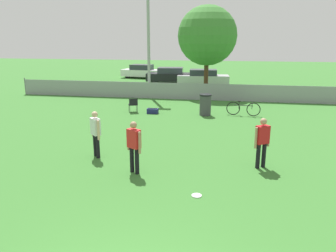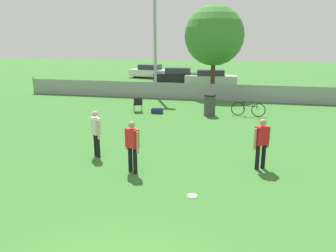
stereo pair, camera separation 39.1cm
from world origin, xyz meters
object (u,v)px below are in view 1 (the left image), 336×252
object	(u,v)px
light_pole	(148,26)
parked_car_silver	(203,77)
player_thrower_red	(134,144)
player_defender_red	(262,140)
player_receiver_white	(96,131)
folding_chair_sideline	(133,104)
bicycle_sideline	(243,109)
gear_bag_sideline	(153,111)
parked_car_white	(142,71)
trash_bin	(205,105)
tree_near_pole	(207,36)
parked_car_dark	(170,75)
frisbee_disc	(197,195)

from	to	relation	value
light_pole	parked_car_silver	bearing A→B (deg)	64.08
player_thrower_red	player_defender_red	bearing A→B (deg)	47.71
player_receiver_white	folding_chair_sideline	bearing A→B (deg)	141.33
bicycle_sideline	gear_bag_sideline	size ratio (longest dim) A/B	2.97
parked_car_white	parked_car_silver	world-z (taller)	parked_car_white
trash_bin	parked_car_white	world-z (taller)	parked_car_white
folding_chair_sideline	bicycle_sideline	bearing A→B (deg)	158.12
gear_bag_sideline	parked_car_white	size ratio (longest dim) A/B	0.14
light_pole	trash_bin	world-z (taller)	light_pole
tree_near_pole	player_receiver_white	xyz separation A→B (m)	(-2.70, -14.34, -3.26)
tree_near_pole	parked_car_silver	bearing A→B (deg)	96.85
parked_car_dark	player_defender_red	bearing A→B (deg)	-77.21
gear_bag_sideline	parked_car_white	world-z (taller)	parked_car_white
player_thrower_red	parked_car_white	world-z (taller)	player_thrower_red
light_pole	player_thrower_red	world-z (taller)	light_pole
folding_chair_sideline	parked_car_dark	world-z (taller)	parked_car_dark
trash_bin	bicycle_sideline	bearing A→B (deg)	7.77
tree_near_pole	player_thrower_red	xyz separation A→B (m)	(-1.04, -15.44, -3.26)
player_defender_red	player_receiver_white	size ratio (longest dim) A/B	1.00
folding_chair_sideline	trash_bin	bearing A→B (deg)	155.29
tree_near_pole	bicycle_sideline	world-z (taller)	tree_near_pole
tree_near_pole	parked_car_dark	world-z (taller)	tree_near_pole
player_thrower_red	frisbee_disc	bearing A→B (deg)	0.47
tree_near_pole	gear_bag_sideline	bearing A→B (deg)	-107.92
parked_car_white	bicycle_sideline	bearing A→B (deg)	-50.82
player_defender_red	folding_chair_sideline	world-z (taller)	player_defender_red
parked_car_white	parked_car_dark	distance (m)	5.05
player_defender_red	parked_car_white	distance (m)	25.52
light_pole	folding_chair_sideline	distance (m)	6.82
trash_bin	parked_car_white	bearing A→B (deg)	115.60
folding_chair_sideline	parked_car_dark	size ratio (longest dim) A/B	0.17
light_pole	player_defender_red	world-z (taller)	light_pole
player_receiver_white	parked_car_silver	size ratio (longest dim) A/B	0.35
player_thrower_red	trash_bin	xyz separation A→B (m)	(1.53, 8.23, -0.35)
player_defender_red	player_receiver_white	bearing A→B (deg)	146.08
parked_car_silver	trash_bin	bearing A→B (deg)	-89.72
player_receiver_white	bicycle_sideline	size ratio (longest dim) A/B	0.91
player_receiver_white	trash_bin	world-z (taller)	player_receiver_white
trash_bin	parked_car_white	xyz separation A→B (m)	(-7.82, 16.32, 0.11)
trash_bin	gear_bag_sideline	bearing A→B (deg)	-177.97
player_thrower_red	trash_bin	bearing A→B (deg)	110.73
tree_near_pole	parked_car_silver	distance (m)	6.02
gear_bag_sideline	parked_car_white	bearing A→B (deg)	106.83
trash_bin	gear_bag_sideline	world-z (taller)	trash_bin
parked_car_white	player_thrower_red	bearing A→B (deg)	-67.90
bicycle_sideline	parked_car_white	bearing A→B (deg)	127.64
light_pole	frisbee_disc	world-z (taller)	light_pole
tree_near_pole	player_defender_red	distance (m)	14.94
light_pole	player_receiver_white	distance (m)	13.08
bicycle_sideline	parked_car_white	xyz separation A→B (m)	(-9.82, 16.05, 0.30)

